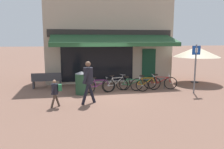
{
  "coord_description": "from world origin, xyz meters",
  "views": [
    {
      "loc": [
        -1.89,
        -10.39,
        2.68
      ],
      "look_at": [
        0.13,
        -0.41,
        1.05
      ],
      "focal_mm": 35.0,
      "sensor_mm": 36.0,
      "label": 1
    }
  ],
  "objects_px": {
    "bicycle_purple": "(99,86)",
    "bicycle_silver": "(116,84)",
    "bicycle_orange": "(146,84)",
    "bicycle_green": "(132,84)",
    "cafe_parasol": "(197,52)",
    "pedestrian_child": "(56,90)",
    "parking_sign": "(195,64)",
    "bicycle_red": "(160,82)",
    "pedestrian_adult": "(88,78)",
    "park_bench": "(47,80)",
    "litter_bin": "(81,83)"
  },
  "relations": [
    {
      "from": "bicycle_silver",
      "to": "pedestrian_adult",
      "type": "distance_m",
      "value": 2.64
    },
    {
      "from": "bicycle_green",
      "to": "bicycle_red",
      "type": "xyz_separation_m",
      "value": [
        1.64,
        0.11,
        0.02
      ]
    },
    {
      "from": "bicycle_red",
      "to": "pedestrian_adult",
      "type": "height_order",
      "value": "pedestrian_adult"
    },
    {
      "from": "bicycle_purple",
      "to": "park_bench",
      "type": "distance_m",
      "value": 3.12
    },
    {
      "from": "pedestrian_adult",
      "to": "litter_bin",
      "type": "distance_m",
      "value": 1.77
    },
    {
      "from": "bicycle_purple",
      "to": "bicycle_orange",
      "type": "xyz_separation_m",
      "value": [
        2.49,
        -0.1,
        0.02
      ]
    },
    {
      "from": "bicycle_green",
      "to": "litter_bin",
      "type": "relative_size",
      "value": 1.4
    },
    {
      "from": "bicycle_green",
      "to": "pedestrian_child",
      "type": "relative_size",
      "value": 1.43
    },
    {
      "from": "litter_bin",
      "to": "pedestrian_child",
      "type": "bearing_deg",
      "value": -120.79
    },
    {
      "from": "bicycle_orange",
      "to": "pedestrian_adult",
      "type": "xyz_separation_m",
      "value": [
        -3.2,
        -1.78,
        0.72
      ]
    },
    {
      "from": "bicycle_green",
      "to": "bicycle_orange",
      "type": "height_order",
      "value": "bicycle_orange"
    },
    {
      "from": "park_bench",
      "to": "bicycle_purple",
      "type": "bearing_deg",
      "value": -29.45
    },
    {
      "from": "bicycle_silver",
      "to": "park_bench",
      "type": "xyz_separation_m",
      "value": [
        -3.64,
        1.49,
        0.08
      ]
    },
    {
      "from": "pedestrian_child",
      "to": "bicycle_silver",
      "type": "bearing_deg",
      "value": -147.9
    },
    {
      "from": "parking_sign",
      "to": "cafe_parasol",
      "type": "distance_m",
      "value": 3.03
    },
    {
      "from": "pedestrian_adult",
      "to": "parking_sign",
      "type": "xyz_separation_m",
      "value": [
        5.39,
        0.75,
        0.4
      ]
    },
    {
      "from": "cafe_parasol",
      "to": "pedestrian_adult",
      "type": "bearing_deg",
      "value": -155.06
    },
    {
      "from": "pedestrian_child",
      "to": "bicycle_red",
      "type": "bearing_deg",
      "value": -162.25
    },
    {
      "from": "bicycle_orange",
      "to": "litter_bin",
      "type": "bearing_deg",
      "value": -180.0
    },
    {
      "from": "pedestrian_child",
      "to": "parking_sign",
      "type": "bearing_deg",
      "value": -175.74
    },
    {
      "from": "bicycle_silver",
      "to": "bicycle_green",
      "type": "bearing_deg",
      "value": -26.07
    },
    {
      "from": "bicycle_purple",
      "to": "parking_sign",
      "type": "relative_size",
      "value": 0.69
    },
    {
      "from": "bicycle_orange",
      "to": "parking_sign",
      "type": "bearing_deg",
      "value": -26.68
    },
    {
      "from": "bicycle_red",
      "to": "park_bench",
      "type": "height_order",
      "value": "park_bench"
    },
    {
      "from": "bicycle_silver",
      "to": "cafe_parasol",
      "type": "xyz_separation_m",
      "value": [
        5.39,
        1.33,
        1.54
      ]
    },
    {
      "from": "bicycle_orange",
      "to": "park_bench",
      "type": "distance_m",
      "value": 5.45
    },
    {
      "from": "cafe_parasol",
      "to": "bicycle_orange",
      "type": "bearing_deg",
      "value": -158.71
    },
    {
      "from": "pedestrian_child",
      "to": "bicycle_orange",
      "type": "bearing_deg",
      "value": -160.13
    },
    {
      "from": "bicycle_purple",
      "to": "litter_bin",
      "type": "distance_m",
      "value": 0.95
    },
    {
      "from": "bicycle_orange",
      "to": "cafe_parasol",
      "type": "bearing_deg",
      "value": 19.63
    },
    {
      "from": "pedestrian_child",
      "to": "litter_bin",
      "type": "bearing_deg",
      "value": -124.87
    },
    {
      "from": "bicycle_purple",
      "to": "bicycle_silver",
      "type": "xyz_separation_m",
      "value": [
        0.93,
        0.07,
        0.04
      ]
    },
    {
      "from": "litter_bin",
      "to": "parking_sign",
      "type": "bearing_deg",
      "value": -9.43
    },
    {
      "from": "bicycle_purple",
      "to": "parking_sign",
      "type": "bearing_deg",
      "value": -14.14
    },
    {
      "from": "pedestrian_adult",
      "to": "parking_sign",
      "type": "bearing_deg",
      "value": -167.02
    },
    {
      "from": "bicycle_purple",
      "to": "parking_sign",
      "type": "distance_m",
      "value": 4.95
    },
    {
      "from": "pedestrian_child",
      "to": "parking_sign",
      "type": "relative_size",
      "value": 0.46
    },
    {
      "from": "bicycle_purple",
      "to": "cafe_parasol",
      "type": "relative_size",
      "value": 0.6
    },
    {
      "from": "bicycle_silver",
      "to": "cafe_parasol",
      "type": "relative_size",
      "value": 0.6
    },
    {
      "from": "bicycle_green",
      "to": "litter_bin",
      "type": "bearing_deg",
      "value": -149.57
    },
    {
      "from": "pedestrian_child",
      "to": "cafe_parasol",
      "type": "height_order",
      "value": "cafe_parasol"
    },
    {
      "from": "bicycle_red",
      "to": "litter_bin",
      "type": "relative_size",
      "value": 1.53
    },
    {
      "from": "bicycle_purple",
      "to": "pedestrian_child",
      "type": "height_order",
      "value": "pedestrian_child"
    },
    {
      "from": "bicycle_green",
      "to": "pedestrian_adult",
      "type": "xyz_separation_m",
      "value": [
        -2.44,
        -1.82,
        0.74
      ]
    },
    {
      "from": "bicycle_orange",
      "to": "pedestrian_child",
      "type": "distance_m",
      "value": 4.96
    },
    {
      "from": "litter_bin",
      "to": "parking_sign",
      "type": "distance_m",
      "value": 5.73
    },
    {
      "from": "bicycle_silver",
      "to": "parking_sign",
      "type": "xyz_separation_m",
      "value": [
        3.75,
        -1.19,
        1.11
      ]
    },
    {
      "from": "parking_sign",
      "to": "cafe_parasol",
      "type": "height_order",
      "value": "parking_sign"
    },
    {
      "from": "park_bench",
      "to": "pedestrian_child",
      "type": "bearing_deg",
      "value": -79.27
    },
    {
      "from": "cafe_parasol",
      "to": "park_bench",
      "type": "height_order",
      "value": "cafe_parasol"
    }
  ]
}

